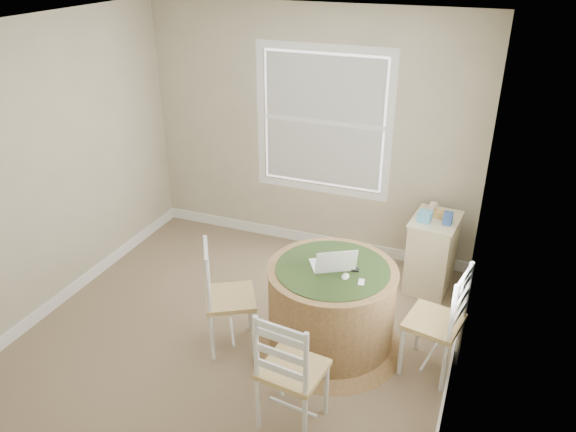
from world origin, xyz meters
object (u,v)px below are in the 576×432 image
at_px(corner_chest, 431,253).
at_px(chair_left, 230,297).
at_px(chair_near, 293,369).
at_px(laptop, 333,264).
at_px(chair_right, 434,321).
at_px(round_table, 331,304).

bearing_deg(corner_chest, chair_left, -127.69).
distance_m(chair_near, laptop, 0.98).
bearing_deg(chair_near, laptop, -82.62).
xyz_separation_m(laptop, corner_chest, (0.65, 1.21, -0.41)).
height_order(laptop, corner_chest, laptop).
bearing_deg(chair_right, chair_near, -31.26).
height_order(round_table, chair_right, chair_right).
height_order(round_table, corner_chest, round_table).
xyz_separation_m(round_table, laptop, (-0.01, 0.02, 0.38)).
bearing_deg(chair_near, chair_right, -125.86).
bearing_deg(corner_chest, chair_right, -75.66).
distance_m(round_table, corner_chest, 1.38).
xyz_separation_m(chair_left, chair_right, (1.62, 0.29, 0.00)).
xyz_separation_m(chair_near, laptop, (-0.01, 0.92, 0.32)).
height_order(chair_near, corner_chest, chair_near).
bearing_deg(corner_chest, laptop, -112.74).
xyz_separation_m(chair_left, chair_near, (0.79, -0.61, 0.00)).
bearing_deg(chair_left, round_table, -99.97).
distance_m(chair_near, chair_right, 1.23).
relative_size(round_table, laptop, 2.87).
bearing_deg(chair_right, round_table, -78.87).
height_order(chair_left, laptop, laptop).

